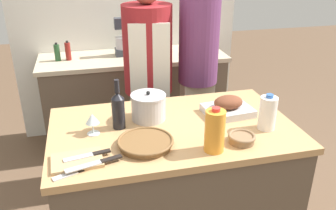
{
  "coord_description": "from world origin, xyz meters",
  "views": [
    {
      "loc": [
        -0.46,
        -1.75,
        1.9
      ],
      "look_at": [
        0.0,
        0.13,
        1.01
      ],
      "focal_mm": 38.0,
      "sensor_mm": 36.0,
      "label": 1
    }
  ],
  "objects_px": {
    "knife_paring": "(74,172)",
    "knife_bread": "(89,155)",
    "wicker_basket": "(145,142)",
    "knife_chef": "(96,163)",
    "person_cook_guest": "(198,65)",
    "condiment_bottle_tall": "(150,51)",
    "wine_glass_left": "(92,119)",
    "condiment_bottle_extra": "(57,53)",
    "person_cook_aproned": "(148,77)",
    "cutting_board": "(77,160)",
    "milk_jug": "(268,113)",
    "roasting_pan": "(228,107)",
    "stock_pot": "(148,107)",
    "condiment_bottle_short": "(68,51)",
    "juice_jug": "(215,131)",
    "wine_bottle_green": "(118,109)",
    "mixing_bowl": "(242,138)",
    "stand_mixer": "(124,40)"
  },
  "relations": [
    {
      "from": "knife_chef",
      "to": "person_cook_guest",
      "type": "bearing_deg",
      "value": 52.75
    },
    {
      "from": "condiment_bottle_extra",
      "to": "person_cook_aproned",
      "type": "relative_size",
      "value": 0.1
    },
    {
      "from": "wine_glass_left",
      "to": "condiment_bottle_short",
      "type": "xyz_separation_m",
      "value": [
        -0.15,
        1.52,
        -0.03
      ]
    },
    {
      "from": "stand_mixer",
      "to": "condiment_bottle_tall",
      "type": "distance_m",
      "value": 0.28
    },
    {
      "from": "knife_paring",
      "to": "knife_bread",
      "type": "height_order",
      "value": "knife_bread"
    },
    {
      "from": "wine_glass_left",
      "to": "roasting_pan",
      "type": "bearing_deg",
      "value": 4.12
    },
    {
      "from": "stock_pot",
      "to": "knife_chef",
      "type": "xyz_separation_m",
      "value": [
        -0.34,
        -0.44,
        -0.06
      ]
    },
    {
      "from": "knife_bread",
      "to": "condiment_bottle_extra",
      "type": "xyz_separation_m",
      "value": [
        -0.21,
        1.77,
        0.03
      ]
    },
    {
      "from": "cutting_board",
      "to": "condiment_bottle_extra",
      "type": "distance_m",
      "value": 1.8
    },
    {
      "from": "roasting_pan",
      "to": "wine_bottle_green",
      "type": "distance_m",
      "value": 0.68
    },
    {
      "from": "roasting_pan",
      "to": "person_cook_guest",
      "type": "xyz_separation_m",
      "value": [
        0.06,
        0.77,
        0.02
      ]
    },
    {
      "from": "stand_mixer",
      "to": "condiment_bottle_short",
      "type": "bearing_deg",
      "value": -176.2
    },
    {
      "from": "wicker_basket",
      "to": "milk_jug",
      "type": "relative_size",
      "value": 1.41
    },
    {
      "from": "wicker_basket",
      "to": "condiment_bottle_short",
      "type": "height_order",
      "value": "condiment_bottle_short"
    },
    {
      "from": "knife_paring",
      "to": "person_cook_guest",
      "type": "xyz_separation_m",
      "value": [
        0.99,
        1.18,
        0.07
      ]
    },
    {
      "from": "condiment_bottle_short",
      "to": "condiment_bottle_extra",
      "type": "height_order",
      "value": "condiment_bottle_short"
    },
    {
      "from": "condiment_bottle_short",
      "to": "condiment_bottle_extra",
      "type": "xyz_separation_m",
      "value": [
        -0.1,
        0.0,
        -0.01
      ]
    },
    {
      "from": "stand_mixer",
      "to": "condiment_bottle_short",
      "type": "xyz_separation_m",
      "value": [
        -0.53,
        -0.04,
        -0.07
      ]
    },
    {
      "from": "knife_paring",
      "to": "condiment_bottle_short",
      "type": "bearing_deg",
      "value": 91.27
    },
    {
      "from": "knife_chef",
      "to": "knife_bread",
      "type": "bearing_deg",
      "value": 111.26
    },
    {
      "from": "cutting_board",
      "to": "condiment_bottle_short",
      "type": "relative_size",
      "value": 1.4
    },
    {
      "from": "mixing_bowl",
      "to": "juice_jug",
      "type": "relative_size",
      "value": 0.62
    },
    {
      "from": "person_cook_guest",
      "to": "milk_jug",
      "type": "bearing_deg",
      "value": -83.2
    },
    {
      "from": "wicker_basket",
      "to": "wine_glass_left",
      "type": "xyz_separation_m",
      "value": [
        -0.26,
        0.2,
        0.07
      ]
    },
    {
      "from": "condiment_bottle_tall",
      "to": "condiment_bottle_short",
      "type": "distance_m",
      "value": 0.76
    },
    {
      "from": "juice_jug",
      "to": "condiment_bottle_short",
      "type": "bearing_deg",
      "value": 111.78
    },
    {
      "from": "cutting_board",
      "to": "condiment_bottle_tall",
      "type": "xyz_separation_m",
      "value": [
        0.69,
        1.66,
        0.04
      ]
    },
    {
      "from": "knife_chef",
      "to": "person_cook_guest",
      "type": "distance_m",
      "value": 1.46
    },
    {
      "from": "condiment_bottle_extra",
      "to": "person_cook_aproned",
      "type": "height_order",
      "value": "person_cook_aproned"
    },
    {
      "from": "wicker_basket",
      "to": "person_cook_guest",
      "type": "bearing_deg",
      "value": 58.84
    },
    {
      "from": "knife_chef",
      "to": "condiment_bottle_short",
      "type": "distance_m",
      "value": 1.86
    },
    {
      "from": "knife_paring",
      "to": "condiment_bottle_extra",
      "type": "relative_size",
      "value": 1.09
    },
    {
      "from": "condiment_bottle_short",
      "to": "condiment_bottle_extra",
      "type": "bearing_deg",
      "value": 178.56
    },
    {
      "from": "juice_jug",
      "to": "knife_bread",
      "type": "relative_size",
      "value": 1.03
    },
    {
      "from": "wicker_basket",
      "to": "knife_chef",
      "type": "distance_m",
      "value": 0.29
    },
    {
      "from": "mixing_bowl",
      "to": "wine_glass_left",
      "type": "bearing_deg",
      "value": 159.66
    },
    {
      "from": "condiment_bottle_tall",
      "to": "wine_glass_left",
      "type": "bearing_deg",
      "value": -113.12
    },
    {
      "from": "milk_jug",
      "to": "condiment_bottle_tall",
      "type": "height_order",
      "value": "milk_jug"
    },
    {
      "from": "person_cook_aproned",
      "to": "stock_pot",
      "type": "bearing_deg",
      "value": -94.11
    },
    {
      "from": "cutting_board",
      "to": "knife_bread",
      "type": "height_order",
      "value": "knife_bread"
    },
    {
      "from": "wine_glass_left",
      "to": "knife_paring",
      "type": "xyz_separation_m",
      "value": [
        -0.11,
        -0.35,
        -0.09
      ]
    },
    {
      "from": "knife_bread",
      "to": "person_cook_guest",
      "type": "relative_size",
      "value": 0.13
    },
    {
      "from": "stand_mixer",
      "to": "condiment_bottle_short",
      "type": "distance_m",
      "value": 0.53
    },
    {
      "from": "wine_bottle_green",
      "to": "knife_chef",
      "type": "xyz_separation_m",
      "value": [
        -0.15,
        -0.37,
        -0.09
      ]
    },
    {
      "from": "cutting_board",
      "to": "stock_pot",
      "type": "height_order",
      "value": "stock_pot"
    },
    {
      "from": "wicker_basket",
      "to": "person_cook_guest",
      "type": "height_order",
      "value": "person_cook_guest"
    },
    {
      "from": "roasting_pan",
      "to": "knife_chef",
      "type": "distance_m",
      "value": 0.91
    },
    {
      "from": "condiment_bottle_short",
      "to": "knife_chef",
      "type": "bearing_deg",
      "value": -85.49
    },
    {
      "from": "wine_glass_left",
      "to": "person_cook_aproned",
      "type": "bearing_deg",
      "value": 60.77
    },
    {
      "from": "milk_jug",
      "to": "knife_bread",
      "type": "bearing_deg",
      "value": -175.31
    }
  ]
}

